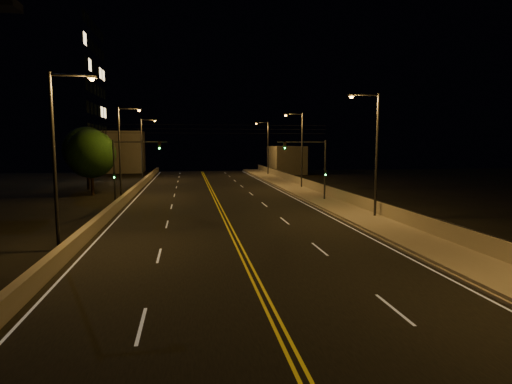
{
  "coord_description": "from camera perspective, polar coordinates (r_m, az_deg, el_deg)",
  "views": [
    {
      "loc": [
        -2.86,
        -12.57,
        6.07
      ],
      "look_at": [
        2.0,
        18.0,
        2.5
      ],
      "focal_mm": 30.0,
      "sensor_mm": 36.0,
      "label": 1
    }
  ],
  "objects": [
    {
      "name": "parapet_rail",
      "position": [
        36.3,
        16.0,
        -1.18
      ],
      "size": [
        0.06,
        120.0,
        0.06
      ],
      "primitive_type": "cylinder",
      "rotation": [
        1.57,
        0.0,
        0.0
      ],
      "color": "black",
      "rests_on": "parapet_wall"
    },
    {
      "name": "traffic_signal_left",
      "position": [
        42.58,
        -17.1,
        3.49
      ],
      "size": [
        5.11,
        0.31,
        6.35
      ],
      "color": "#2D2D33",
      "rests_on": "ground"
    },
    {
      "name": "curb",
      "position": [
        35.16,
        10.72,
        -3.36
      ],
      "size": [
        0.14,
        120.0,
        0.15
      ],
      "primitive_type": "cube",
      "color": "gray",
      "rests_on": "ground"
    },
    {
      "name": "sidewalk",
      "position": [
        35.81,
        13.55,
        -3.12
      ],
      "size": [
        3.6,
        120.0,
        0.3
      ],
      "primitive_type": "cube",
      "color": "gray",
      "rests_on": "ground"
    },
    {
      "name": "streetlight_3",
      "position": [
        79.37,
        1.43,
        6.29
      ],
      "size": [
        2.55,
        0.28,
        9.89
      ],
      "color": "#2D2D33",
      "rests_on": "ground"
    },
    {
      "name": "streetlight_1",
      "position": [
        34.87,
        15.44,
        5.67
      ],
      "size": [
        2.55,
        0.28,
        9.89
      ],
      "color": "#2D2D33",
      "rests_on": "ground"
    },
    {
      "name": "lane_markings",
      "position": [
        33.18,
        -3.94,
        -3.94
      ],
      "size": [
        17.32,
        116.0,
        0.0
      ],
      "color": "silver",
      "rests_on": "road"
    },
    {
      "name": "traffic_signal_right",
      "position": [
        44.09,
        7.99,
        3.81
      ],
      "size": [
        5.11,
        0.31,
        6.35
      ],
      "color": "#2D2D33",
      "rests_on": "ground"
    },
    {
      "name": "streetlight_6",
      "position": [
        71.51,
        -14.79,
        6.04
      ],
      "size": [
        2.55,
        0.28,
        9.89
      ],
      "color": "#2D2D33",
      "rests_on": "ground"
    },
    {
      "name": "road",
      "position": [
        33.26,
        -3.96,
        -3.94
      ],
      "size": [
        18.0,
        120.0,
        0.02
      ],
      "primitive_type": "cube",
      "color": "black",
      "rests_on": "ground"
    },
    {
      "name": "tree_0",
      "position": [
        53.16,
        -21.13,
        4.77
      ],
      "size": [
        5.62,
        5.62,
        7.62
      ],
      "color": "black",
      "rests_on": "ground"
    },
    {
      "name": "overhead_wires",
      "position": [
        42.19,
        -5.19,
        8.36
      ],
      "size": [
        22.0,
        0.03,
        0.83
      ],
      "color": "black"
    },
    {
      "name": "distant_building_left",
      "position": [
        92.39,
        -17.27,
        5.14
      ],
      "size": [
        8.0,
        8.0,
        8.42
      ],
      "primitive_type": "cube",
      "color": "slate",
      "rests_on": "ground"
    },
    {
      "name": "streetlight_5",
      "position": [
        48.91,
        -17.44,
        5.8
      ],
      "size": [
        2.55,
        0.28,
        9.89
      ],
      "color": "#2D2D33",
      "rests_on": "ground"
    },
    {
      "name": "streetlight_2",
      "position": [
        56.03,
        5.9,
        6.13
      ],
      "size": [
        2.55,
        0.28,
        9.89
      ],
      "color": "#2D2D33",
      "rests_on": "ground"
    },
    {
      "name": "parapet_wall",
      "position": [
        36.38,
        15.98,
        -2.01
      ],
      "size": [
        0.3,
        120.0,
        1.0
      ],
      "primitive_type": "cube",
      "color": "#A39888",
      "rests_on": "sidewalk"
    },
    {
      "name": "jersey_barrier",
      "position": [
        33.67,
        -19.84,
        -3.43
      ],
      "size": [
        0.45,
        120.0,
        0.89
      ],
      "primitive_type": "cube",
      "color": "#A39888",
      "rests_on": "ground"
    },
    {
      "name": "distant_building_right",
      "position": [
        85.54,
        4.07,
        4.31
      ],
      "size": [
        6.0,
        10.0,
        5.4
      ],
      "primitive_type": "cube",
      "color": "slate",
      "rests_on": "ground"
    },
    {
      "name": "tree_1",
      "position": [
        59.75,
        -21.63,
        5.22
      ],
      "size": [
        6.01,
        6.01,
        8.15
      ],
      "color": "black",
      "rests_on": "ground"
    },
    {
      "name": "streetlight_4",
      "position": [
        26.15,
        -24.84,
        5.08
      ],
      "size": [
        2.55,
        0.28,
        9.89
      ],
      "color": "#2D2D33",
      "rests_on": "ground"
    },
    {
      "name": "ground",
      "position": [
        14.25,
        3.6,
        -18.65
      ],
      "size": [
        160.0,
        160.0,
        0.0
      ],
      "primitive_type": "plane",
      "color": "black",
      "rests_on": "ground"
    },
    {
      "name": "building_tower",
      "position": [
        71.69,
        -30.08,
        10.73
      ],
      "size": [
        24.0,
        15.0,
        25.83
      ],
      "color": "slate",
      "rests_on": "ground"
    }
  ]
}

